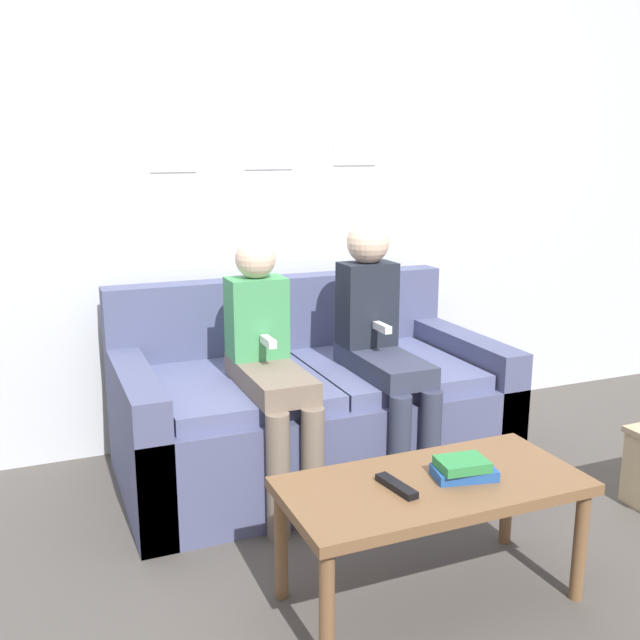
{
  "coord_description": "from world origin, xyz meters",
  "views": [
    {
      "loc": [
        -1.13,
        -2.28,
        1.42
      ],
      "look_at": [
        0.0,
        0.44,
        0.74
      ],
      "focal_mm": 40.0,
      "sensor_mm": 36.0,
      "label": 1
    }
  ],
  "objects_px": {
    "person_left": "(269,360)",
    "person_right": "(381,338)",
    "couch": "(309,410)",
    "coffee_table": "(432,495)",
    "tv_remote": "(396,486)"
  },
  "relations": [
    {
      "from": "couch",
      "to": "tv_remote",
      "type": "xyz_separation_m",
      "value": [
        -0.14,
        -1.08,
        0.14
      ]
    },
    {
      "from": "coffee_table",
      "to": "tv_remote",
      "type": "distance_m",
      "value": 0.15
    },
    {
      "from": "person_left",
      "to": "person_right",
      "type": "height_order",
      "value": "person_right"
    },
    {
      "from": "couch",
      "to": "person_left",
      "type": "distance_m",
      "value": 0.47
    },
    {
      "from": "person_right",
      "to": "tv_remote",
      "type": "relative_size",
      "value": 6.55
    },
    {
      "from": "tv_remote",
      "to": "person_right",
      "type": "bearing_deg",
      "value": 56.85
    },
    {
      "from": "couch",
      "to": "person_right",
      "type": "distance_m",
      "value": 0.49
    },
    {
      "from": "person_left",
      "to": "person_right",
      "type": "bearing_deg",
      "value": 1.32
    },
    {
      "from": "tv_remote",
      "to": "person_left",
      "type": "bearing_deg",
      "value": 89.04
    },
    {
      "from": "person_right",
      "to": "coffee_table",
      "type": "bearing_deg",
      "value": -106.55
    },
    {
      "from": "coffee_table",
      "to": "person_left",
      "type": "relative_size",
      "value": 0.89
    },
    {
      "from": "person_left",
      "to": "person_right",
      "type": "xyz_separation_m",
      "value": [
        0.52,
        0.01,
        0.04
      ]
    },
    {
      "from": "coffee_table",
      "to": "person_left",
      "type": "height_order",
      "value": "person_left"
    },
    {
      "from": "couch",
      "to": "person_right",
      "type": "height_order",
      "value": "person_right"
    },
    {
      "from": "coffee_table",
      "to": "person_right",
      "type": "height_order",
      "value": "person_right"
    }
  ]
}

